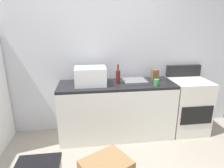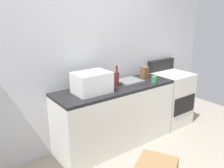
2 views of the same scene
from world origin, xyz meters
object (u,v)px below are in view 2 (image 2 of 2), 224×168
stove_oven (170,97)px  coffee_mug (154,79)px  wine_bottle (117,79)px  microwave (92,82)px  knife_block (145,72)px

stove_oven → coffee_mug: (-0.66, -0.20, 0.48)m
stove_oven → wine_bottle: size_ratio=3.67×
stove_oven → microwave: 1.72m
stove_oven → coffee_mug: bearing=-162.8°
microwave → coffee_mug: (0.97, -0.18, -0.09)m
wine_bottle → knife_block: (0.62, 0.08, -0.02)m
microwave → knife_block: bearing=5.4°
stove_oven → knife_block: (-0.58, 0.08, 0.52)m
stove_oven → microwave: size_ratio=2.39×
coffee_mug → knife_block: knife_block is taller
microwave → knife_block: size_ratio=2.56×
microwave → wine_bottle: size_ratio=1.53×
wine_bottle → microwave: bearing=-177.6°
coffee_mug → knife_block: 0.29m
wine_bottle → coffee_mug: (0.55, -0.20, -0.06)m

